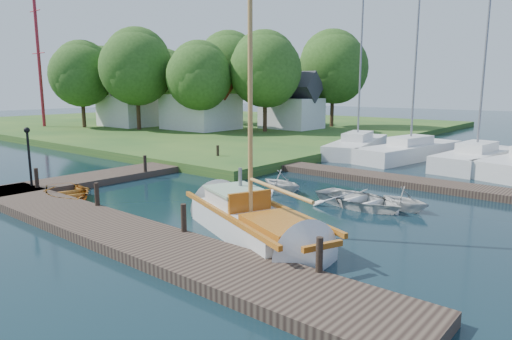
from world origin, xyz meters
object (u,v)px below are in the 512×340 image
Objects in this scene: tender_b at (282,180)px; marina_boat_2 at (476,157)px; mooring_post_3 at (319,255)px; house_c at (292,106)px; tree_0 at (81,74)px; tender_d at (405,197)px; mooring_post_4 at (145,164)px; tree_3 at (265,70)px; tender_c at (359,197)px; mooring_post_5 at (218,152)px; tree_2 at (199,76)px; marina_boat_0 at (357,145)px; tree_5 at (165,77)px; house_a at (201,102)px; sailboat at (256,226)px; mooring_post_0 at (37,178)px; dinghy at (67,190)px; radio_mast at (38,48)px; tree_7 at (334,67)px; tree_6 at (103,75)px; house_b at (131,103)px; mooring_post_1 at (97,194)px; mooring_post_2 at (184,218)px; tree_4 at (229,67)px; lamp_post at (28,148)px; tree_1 at (137,67)px; marina_boat_1 at (410,150)px.

marina_boat_2 is (4.58, 11.64, 0.04)m from tender_b.
house_c is at bearing 126.53° from mooring_post_3.
tree_0 reaches higher than mooring_post_3.
mooring_post_4 is at bearing 110.79° from tender_d.
tender_c is at bearing -43.02° from tree_3.
mooring_post_5 is 14.95m from tree_2.
tree_5 is at bearing 64.19° from marina_boat_0.
house_a is at bearing -135.00° from house_c.
tree_5 is at bearing 166.58° from sailboat.
mooring_post_0 is 0.08× the size of marina_boat_0.
radio_mast reaches higher than dinghy.
tree_0 reaches higher than mooring_post_0.
marina_boat_2 is 19.83m from tree_3.
sailboat is at bearing -63.26° from tree_7.
mooring_post_5 is at bearing 72.20° from tender_b.
house_b is at bearing -14.37° from tree_6.
marina_boat_2 reaches higher than dinghy.
mooring_post_1 is at bearing 146.21° from tender_c.
mooring_post_2 is 1.00× the size of mooring_post_4.
marina_boat_0 is at bearing 38.19° from tender_c.
mooring_post_4 is 0.08× the size of marina_boat_0.
tree_0 is at bearing 156.40° from mooring_post_4.
sailboat is (1.33, 1.62, -0.36)m from mooring_post_2.
mooring_post_2 is 1.00× the size of mooring_post_3.
tree_4 is at bearing 108.28° from house_a.
mooring_post_0 is 1.00× the size of mooring_post_4.
mooring_post_4 is 27.26m from tree_4.
marina_boat_0 reaches higher than tender_c.
tree_3 is at bearing 26.68° from radio_mast.
mooring_post_2 is 0.44× the size of tender_d.
mooring_post_4 reaches higher than tender_b.
radio_mast reaches higher than tree_5.
dinghy is at bearing -31.28° from tree_0.
mooring_post_4 is at bearing -16.50° from radio_mast.
mooring_post_3 is at bearing -59.90° from tree_7.
tree_7 is at bearing 58.21° from marina_boat_2.
radio_mast is at bearing 153.87° from mooring_post_0.
tree_0 reaches higher than tree_5.
house_c is at bearing 29.74° from house_b.
tree_0 is (-34.54, -3.30, 4.96)m from marina_boat_2.
tree_6 is at bearing 150.69° from mooring_post_2.
mooring_post_2 is at bearing -107.15° from sailboat.
house_c is at bearing 112.17° from mooring_post_1.
marina_boat_0 reaches higher than tree_7.
tree_3 is at bearing 104.59° from lamp_post.
sailboat is at bearing -29.90° from tree_1.
mooring_post_3 is 0.15× the size of house_c.
tender_d is 0.22× the size of tree_0.
house_b reaches higher than mooring_post_4.
tender_c is at bearing -156.57° from marina_boat_1.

